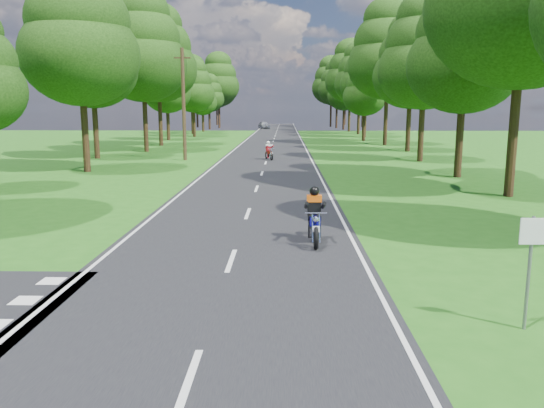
{
  "coord_description": "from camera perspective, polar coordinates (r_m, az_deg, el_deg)",
  "views": [
    {
      "loc": [
        1.33,
        -10.77,
        3.78
      ],
      "look_at": [
        0.98,
        4.0,
        1.1
      ],
      "focal_mm": 35.0,
      "sensor_mm": 36.0,
      "label": 1
    }
  ],
  "objects": [
    {
      "name": "rider_near_blue",
      "position": [
        15.0,
        4.59,
        -1.17
      ],
      "size": [
        0.63,
        1.9,
        1.58
      ],
      "primitive_type": null,
      "rotation": [
        0.0,
        0.0,
        0.0
      ],
      "color": "#100C88",
      "rests_on": "main_road"
    },
    {
      "name": "treeline",
      "position": [
        70.97,
        1.5,
        13.9
      ],
      "size": [
        40.0,
        115.35,
        14.78
      ],
      "color": "black",
      "rests_on": "ground"
    },
    {
      "name": "road_sign",
      "position": [
        10.0,
        26.07,
        -4.9
      ],
      "size": [
        0.45,
        0.07,
        2.0
      ],
      "color": "slate",
      "rests_on": "ground"
    },
    {
      "name": "rider_far_red",
      "position": [
        39.27,
        -0.33,
        5.79
      ],
      "size": [
        1.02,
        1.73,
        1.37
      ],
      "primitive_type": null,
      "rotation": [
        0.0,
        0.0,
        0.31
      ],
      "color": "maroon",
      "rests_on": "main_road"
    },
    {
      "name": "distant_car",
      "position": [
        99.0,
        -0.87,
        8.5
      ],
      "size": [
        2.6,
        4.25,
        1.35
      ],
      "primitive_type": "imported",
      "rotation": [
        0.0,
        0.0,
        0.27
      ],
      "color": "#A6A8AD",
      "rests_on": "main_road"
    },
    {
      "name": "main_road",
      "position": [
        60.9,
        0.13,
        6.74
      ],
      "size": [
        7.0,
        140.0,
        0.02
      ],
      "primitive_type": "cube",
      "color": "black",
      "rests_on": "ground"
    },
    {
      "name": "ground",
      "position": [
        11.49,
        -5.42,
        -8.98
      ],
      "size": [
        160.0,
        160.0,
        0.0
      ],
      "primitive_type": "plane",
      "color": "#1F5914",
      "rests_on": "ground"
    },
    {
      "name": "road_markings",
      "position": [
        59.03,
        -0.05,
        6.64
      ],
      "size": [
        7.4,
        140.0,
        0.01
      ],
      "color": "silver",
      "rests_on": "main_road"
    },
    {
      "name": "telegraph_pole",
      "position": [
        39.45,
        -9.49,
        10.57
      ],
      "size": [
        1.2,
        0.26,
        8.0
      ],
      "color": "#382616",
      "rests_on": "ground"
    }
  ]
}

